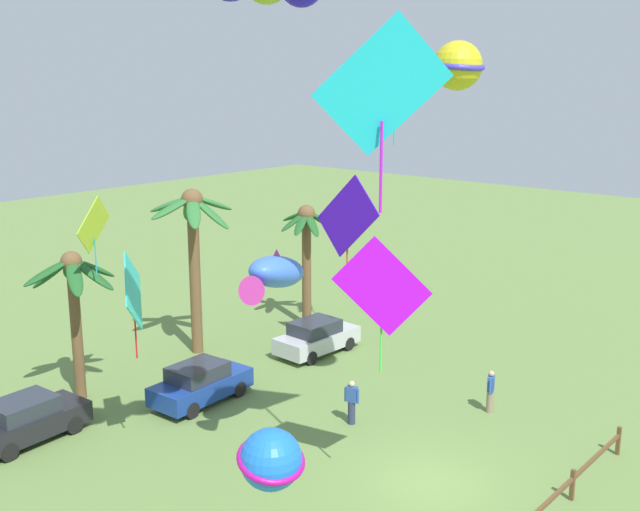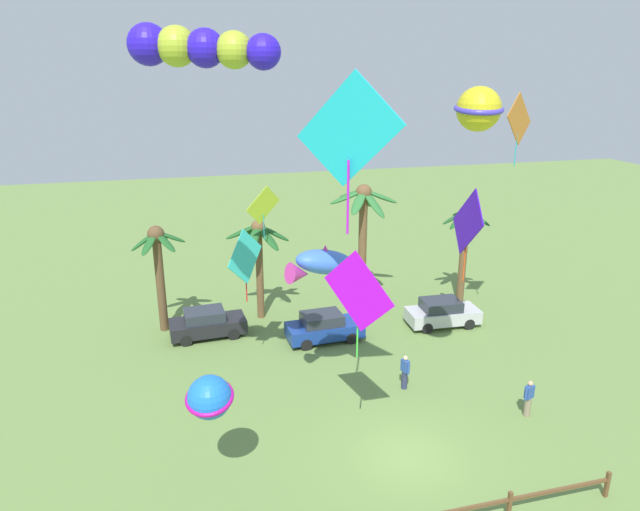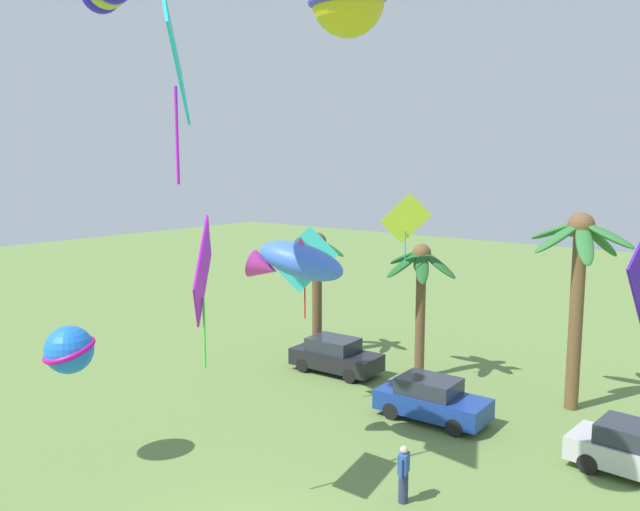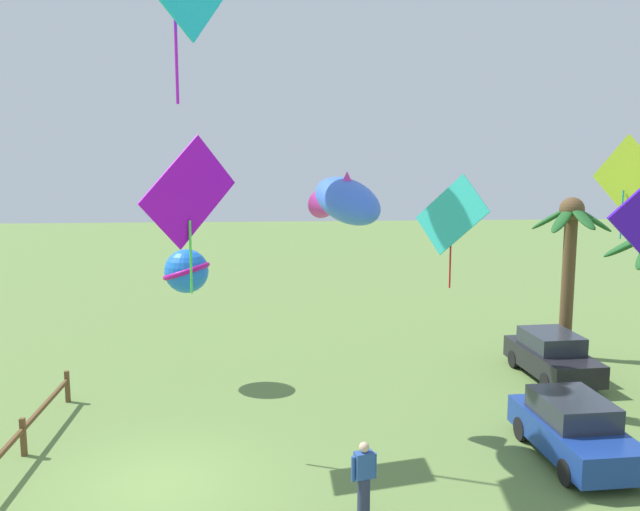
{
  "view_description": "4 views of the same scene",
  "coord_description": "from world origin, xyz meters",
  "px_view_note": "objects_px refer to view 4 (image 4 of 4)",
  "views": [
    {
      "loc": [
        -17.97,
        -11.09,
        11.88
      ],
      "look_at": [
        -1.15,
        3.37,
        6.69
      ],
      "focal_mm": 43.32,
      "sensor_mm": 36.0,
      "label": 1
    },
    {
      "loc": [
        -7.44,
        -15.91,
        13.33
      ],
      "look_at": [
        -2.19,
        4.26,
        6.51
      ],
      "focal_mm": 31.74,
      "sensor_mm": 36.0,
      "label": 2
    },
    {
      "loc": [
        10.22,
        -9.65,
        9.02
      ],
      "look_at": [
        -1.54,
        4.73,
        6.33
      ],
      "focal_mm": 36.5,
      "sensor_mm": 36.0,
      "label": 3
    },
    {
      "loc": [
        14.17,
        2.5,
        7.26
      ],
      "look_at": [
        -2.05,
        3.72,
        4.82
      ],
      "focal_mm": 37.44,
      "sensor_mm": 36.0,
      "label": 4
    }
  ],
  "objects_px": {
    "parked_car_1": "(573,429)",
    "kite_diamond_4": "(189,195)",
    "palm_tree_3": "(570,245)",
    "kite_fish_0": "(344,201)",
    "spectator_1": "(364,479)",
    "parked_car_0": "(552,356)",
    "kite_ball_8": "(187,271)",
    "kite_diamond_5": "(452,216)",
    "kite_diamond_1": "(624,173)"
  },
  "relations": [
    {
      "from": "palm_tree_3",
      "to": "kite_diamond_1",
      "type": "relative_size",
      "value": 2.07
    },
    {
      "from": "kite_diamond_1",
      "to": "kite_diamond_4",
      "type": "bearing_deg",
      "value": -83.33
    },
    {
      "from": "palm_tree_3",
      "to": "spectator_1",
      "type": "height_order",
      "value": "palm_tree_3"
    },
    {
      "from": "palm_tree_3",
      "to": "spectator_1",
      "type": "relative_size",
      "value": 3.66
    },
    {
      "from": "kite_diamond_1",
      "to": "kite_ball_8",
      "type": "bearing_deg",
      "value": -107.1
    },
    {
      "from": "palm_tree_3",
      "to": "parked_car_0",
      "type": "relative_size",
      "value": 1.45
    },
    {
      "from": "parked_car_1",
      "to": "palm_tree_3",
      "type": "bearing_deg",
      "value": 156.92
    },
    {
      "from": "parked_car_0",
      "to": "kite_diamond_1",
      "type": "distance_m",
      "value": 6.84
    },
    {
      "from": "kite_diamond_5",
      "to": "spectator_1",
      "type": "bearing_deg",
      "value": -28.19
    },
    {
      "from": "palm_tree_3",
      "to": "kite_fish_0",
      "type": "xyz_separation_m",
      "value": [
        6.46,
        -8.82,
        2.04
      ]
    },
    {
      "from": "palm_tree_3",
      "to": "parked_car_1",
      "type": "height_order",
      "value": "palm_tree_3"
    },
    {
      "from": "parked_car_0",
      "to": "spectator_1",
      "type": "distance_m",
      "value": 10.91
    },
    {
      "from": "parked_car_0",
      "to": "kite_diamond_5",
      "type": "bearing_deg",
      "value": -67.01
    },
    {
      "from": "kite_fish_0",
      "to": "kite_diamond_4",
      "type": "distance_m",
      "value": 3.74
    },
    {
      "from": "parked_car_0",
      "to": "parked_car_1",
      "type": "height_order",
      "value": "same"
    },
    {
      "from": "parked_car_1",
      "to": "kite_fish_0",
      "type": "height_order",
      "value": "kite_fish_0"
    },
    {
      "from": "palm_tree_3",
      "to": "parked_car_1",
      "type": "relative_size",
      "value": 1.46
    },
    {
      "from": "kite_diamond_4",
      "to": "kite_ball_8",
      "type": "relative_size",
      "value": 1.98
    },
    {
      "from": "parked_car_1",
      "to": "kite_diamond_1",
      "type": "relative_size",
      "value": 1.41
    },
    {
      "from": "spectator_1",
      "to": "palm_tree_3",
      "type": "bearing_deg",
      "value": 139.26
    },
    {
      "from": "kite_fish_0",
      "to": "kite_ball_8",
      "type": "relative_size",
      "value": 1.7
    },
    {
      "from": "kite_diamond_1",
      "to": "kite_diamond_5",
      "type": "distance_m",
      "value": 4.71
    },
    {
      "from": "spectator_1",
      "to": "kite_diamond_5",
      "type": "height_order",
      "value": "kite_diamond_5"
    },
    {
      "from": "palm_tree_3",
      "to": "spectator_1",
      "type": "bearing_deg",
      "value": -40.74
    },
    {
      "from": "kite_fish_0",
      "to": "kite_ball_8",
      "type": "height_order",
      "value": "kite_fish_0"
    },
    {
      "from": "parked_car_0",
      "to": "spectator_1",
      "type": "bearing_deg",
      "value": -42.53
    },
    {
      "from": "parked_car_0",
      "to": "kite_diamond_1",
      "type": "xyz_separation_m",
      "value": [
        3.21,
        0.3,
        6.04
      ]
    },
    {
      "from": "kite_diamond_5",
      "to": "parked_car_1",
      "type": "bearing_deg",
      "value": 25.8
    },
    {
      "from": "spectator_1",
      "to": "kite_diamond_4",
      "type": "distance_m",
      "value": 7.53
    },
    {
      "from": "parked_car_1",
      "to": "parked_car_0",
      "type": "bearing_deg",
      "value": 161.26
    },
    {
      "from": "parked_car_0",
      "to": "kite_fish_0",
      "type": "bearing_deg",
      "value": -60.0
    },
    {
      "from": "parked_car_1",
      "to": "spectator_1",
      "type": "distance_m",
      "value": 5.84
    },
    {
      "from": "spectator_1",
      "to": "kite_ball_8",
      "type": "distance_m",
      "value": 10.08
    },
    {
      "from": "kite_diamond_1",
      "to": "kite_fish_0",
      "type": "bearing_deg",
      "value": -82.2
    },
    {
      "from": "kite_diamond_4",
      "to": "parked_car_0",
      "type": "bearing_deg",
      "value": 112.25
    },
    {
      "from": "palm_tree_3",
      "to": "kite_diamond_5",
      "type": "relative_size",
      "value": 1.75
    },
    {
      "from": "kite_diamond_5",
      "to": "palm_tree_3",
      "type": "bearing_deg",
      "value": 125.65
    },
    {
      "from": "palm_tree_3",
      "to": "parked_car_1",
      "type": "distance_m",
      "value": 9.33
    },
    {
      "from": "parked_car_1",
      "to": "kite_diamond_5",
      "type": "xyz_separation_m",
      "value": [
        -4.13,
        -2.0,
        4.77
      ]
    },
    {
      "from": "kite_fish_0",
      "to": "kite_diamond_4",
      "type": "height_order",
      "value": "kite_diamond_4"
    },
    {
      "from": "kite_diamond_4",
      "to": "kite_ball_8",
      "type": "height_order",
      "value": "kite_diamond_4"
    },
    {
      "from": "parked_car_1",
      "to": "kite_diamond_1",
      "type": "xyz_separation_m",
      "value": [
        -2.6,
        2.27,
        6.04
      ]
    },
    {
      "from": "kite_diamond_4",
      "to": "kite_ball_8",
      "type": "xyz_separation_m",
      "value": [
        -5.08,
        -0.75,
        -2.7
      ]
    },
    {
      "from": "palm_tree_3",
      "to": "parked_car_1",
      "type": "xyz_separation_m",
      "value": [
        8.01,
        -3.41,
        -3.37
      ]
    },
    {
      "from": "parked_car_1",
      "to": "kite_diamond_1",
      "type": "distance_m",
      "value": 6.95
    },
    {
      "from": "kite_diamond_5",
      "to": "kite_diamond_1",
      "type": "bearing_deg",
      "value": 70.32
    },
    {
      "from": "parked_car_0",
      "to": "kite_fish_0",
      "type": "xyz_separation_m",
      "value": [
        4.26,
        -7.38,
        5.41
      ]
    },
    {
      "from": "parked_car_1",
      "to": "kite_diamond_4",
      "type": "xyz_separation_m",
      "value": [
        -1.27,
        -9.14,
        5.59
      ]
    },
    {
      "from": "palm_tree_3",
      "to": "parked_car_0",
      "type": "height_order",
      "value": "palm_tree_3"
    },
    {
      "from": "kite_diamond_4",
      "to": "parked_car_1",
      "type": "bearing_deg",
      "value": 82.1
    }
  ]
}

